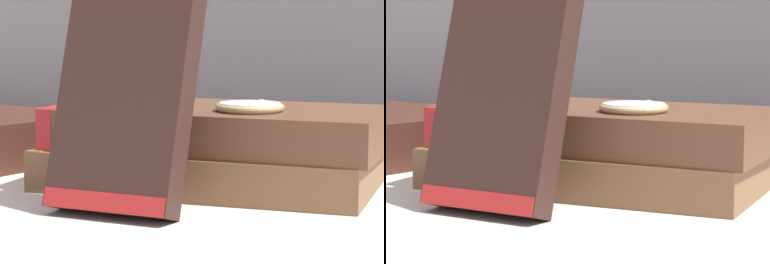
% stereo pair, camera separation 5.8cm
% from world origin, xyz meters
% --- Properties ---
extents(ground_plane, '(3.00, 3.00, 0.00)m').
position_xyz_m(ground_plane, '(0.00, 0.00, 0.00)').
color(ground_plane, silver).
extents(book_flat_bottom, '(0.25, 0.15, 0.03)m').
position_xyz_m(book_flat_bottom, '(0.00, 0.01, 0.01)').
color(book_flat_bottom, brown).
rests_on(book_flat_bottom, ground_plane).
extents(book_flat_top, '(0.24, 0.14, 0.03)m').
position_xyz_m(book_flat_top, '(0.01, 0.01, 0.04)').
color(book_flat_top, brown).
rests_on(book_flat_top, book_flat_bottom).
extents(book_leaning_front, '(0.09, 0.07, 0.16)m').
position_xyz_m(book_leaning_front, '(-0.01, -0.09, 0.07)').
color(book_leaning_front, '#331E19').
rests_on(book_leaning_front, ground_plane).
extents(pocket_watch, '(0.05, 0.05, 0.01)m').
position_xyz_m(pocket_watch, '(0.04, -0.01, 0.06)').
color(pocket_watch, white).
rests_on(pocket_watch, book_flat_top).
extents(reading_glasses, '(0.10, 0.06, 0.00)m').
position_xyz_m(reading_glasses, '(-0.02, 0.14, 0.00)').
color(reading_glasses, '#4C3828').
rests_on(reading_glasses, ground_plane).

